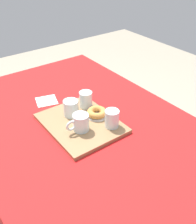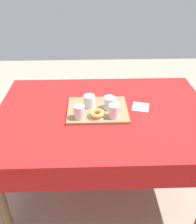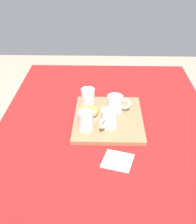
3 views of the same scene
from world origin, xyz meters
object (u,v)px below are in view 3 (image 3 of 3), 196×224
tea_mug_right (109,119)px  paper_napkin (118,161)px  water_glass_near (88,98)px  tea_mug_left (115,104)px  serving_tray (108,118)px  sugar_donut_left (89,112)px  donut_plate_left (89,115)px  dining_table (106,138)px  water_glass_far (86,121)px

tea_mug_right → paper_napkin: (-0.23, -0.03, -0.06)m
water_glass_near → tea_mug_left: bearing=-114.9°
serving_tray → tea_mug_right: 0.10m
sugar_donut_left → paper_napkin: (-0.32, -0.14, -0.04)m
donut_plate_left → paper_napkin: bearing=-157.0°
dining_table → donut_plate_left: size_ratio=13.58×
tea_mug_left → donut_plate_left: tea_mug_left is taller
serving_tray → water_glass_far: bearing=135.0°
tea_mug_right → water_glass_far: (-0.02, 0.11, -0.00)m
tea_mug_right → tea_mug_left: bearing=-12.7°
sugar_donut_left → water_glass_far: bearing=176.7°
tea_mug_left → sugar_donut_left: tea_mug_left is taller
tea_mug_right → sugar_donut_left: size_ratio=1.05×
water_glass_near → tea_mug_right: bearing=-151.6°
water_glass_near → paper_napkin: (-0.43, -0.14, -0.06)m
water_glass_near → water_glass_far: bearing=-179.4°
serving_tray → paper_napkin: serving_tray is taller
tea_mug_right → water_glass_far: water_glass_far is taller
dining_table → tea_mug_right: (-0.04, -0.01, 0.14)m
dining_table → tea_mug_left: size_ratio=12.51×
sugar_donut_left → paper_napkin: size_ratio=0.90×
dining_table → water_glass_near: 0.24m
donut_plate_left → water_glass_far: bearing=176.7°
dining_table → serving_tray: 0.10m
serving_tray → donut_plate_left: donut_plate_left is taller
water_glass_near → donut_plate_left: bearing=-175.6°
sugar_donut_left → paper_napkin: bearing=-157.0°
water_glass_far → donut_plate_left: size_ratio=0.81×
water_glass_near → water_glass_far: same height
tea_mug_left → serving_tray: bearing=147.7°
water_glass_far → sugar_donut_left: water_glass_far is taller
serving_tray → dining_table: bearing=170.2°
tea_mug_right → paper_napkin: size_ratio=0.94×
dining_table → paper_napkin: paper_napkin is taller
dining_table → serving_tray: size_ratio=3.63×
water_glass_far → sugar_donut_left: 0.11m
dining_table → donut_plate_left: (0.05, 0.09, 0.10)m
water_glass_near → water_glass_far: size_ratio=1.00×
serving_tray → paper_napkin: (-0.31, -0.04, -0.01)m
tea_mug_left → tea_mug_right: (-0.14, 0.03, 0.00)m
tea_mug_left → paper_napkin: tea_mug_left is taller
tea_mug_left → sugar_donut_left: (-0.05, 0.13, -0.02)m
water_glass_near → water_glass_far: (-0.23, -0.00, -0.00)m
serving_tray → paper_napkin: bearing=-173.2°
tea_mug_left → water_glass_far: size_ratio=1.34×
serving_tray → tea_mug_left: 0.08m
tea_mug_left → water_glass_far: (-0.16, 0.14, -0.00)m
dining_table → donut_plate_left: donut_plate_left is taller
paper_napkin → donut_plate_left: bearing=23.0°
tea_mug_left → donut_plate_left: 0.15m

